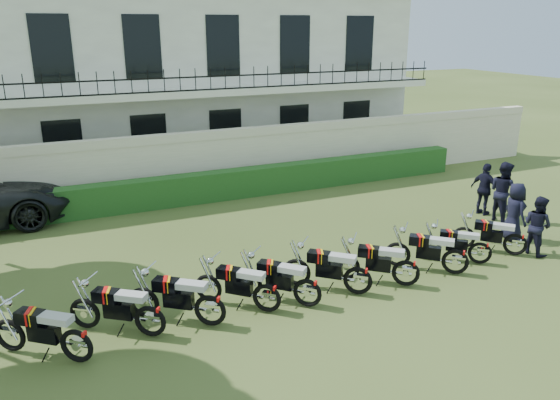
{
  "coord_description": "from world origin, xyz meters",
  "views": [
    {
      "loc": [
        -5.27,
        -10.31,
        5.86
      ],
      "look_at": [
        0.45,
        2.41,
        1.36
      ],
      "focal_mm": 35.0,
      "sensor_mm": 36.0,
      "label": 1
    }
  ],
  "objects_px": {
    "motorcycle_1": "(150,314)",
    "motorcycle_5": "(358,274)",
    "motorcycle_3": "(267,291)",
    "motorcycle_6": "(406,267)",
    "officer_4": "(503,192)",
    "officer_5": "(485,189)",
    "motorcycle_2": "(210,303)",
    "motorcycle_8": "(481,248)",
    "officer_1": "(537,225)",
    "motorcycle_9": "(516,239)",
    "motorcycle_0": "(76,338)",
    "motorcycle_7": "(456,256)",
    "motorcycle_4": "(308,286)",
    "officer_3": "(515,212)"
  },
  "relations": [
    {
      "from": "motorcycle_0",
      "to": "motorcycle_8",
      "type": "height_order",
      "value": "motorcycle_0"
    },
    {
      "from": "motorcycle_4",
      "to": "officer_3",
      "type": "distance_m",
      "value": 7.17
    },
    {
      "from": "motorcycle_8",
      "to": "motorcycle_9",
      "type": "height_order",
      "value": "motorcycle_9"
    },
    {
      "from": "motorcycle_2",
      "to": "motorcycle_8",
      "type": "bearing_deg",
      "value": -51.94
    },
    {
      "from": "motorcycle_2",
      "to": "motorcycle_7",
      "type": "relative_size",
      "value": 1.13
    },
    {
      "from": "motorcycle_3",
      "to": "motorcycle_6",
      "type": "distance_m",
      "value": 3.42
    },
    {
      "from": "officer_4",
      "to": "officer_5",
      "type": "bearing_deg",
      "value": 5.99
    },
    {
      "from": "motorcycle_9",
      "to": "motorcycle_3",
      "type": "bearing_deg",
      "value": 138.08
    },
    {
      "from": "motorcycle_6",
      "to": "officer_1",
      "type": "bearing_deg",
      "value": -48.05
    },
    {
      "from": "motorcycle_5",
      "to": "motorcycle_7",
      "type": "bearing_deg",
      "value": -49.47
    },
    {
      "from": "motorcycle_8",
      "to": "officer_5",
      "type": "xyz_separation_m",
      "value": [
        2.92,
        2.94,
        0.38
      ]
    },
    {
      "from": "motorcycle_1",
      "to": "motorcycle_6",
      "type": "distance_m",
      "value": 5.86
    },
    {
      "from": "motorcycle_4",
      "to": "motorcycle_6",
      "type": "distance_m",
      "value": 2.53
    },
    {
      "from": "officer_5",
      "to": "motorcycle_7",
      "type": "bearing_deg",
      "value": 115.22
    },
    {
      "from": "motorcycle_5",
      "to": "officer_1",
      "type": "distance_m",
      "value": 5.59
    },
    {
      "from": "motorcycle_9",
      "to": "officer_1",
      "type": "distance_m",
      "value": 0.7
    },
    {
      "from": "motorcycle_2",
      "to": "motorcycle_4",
      "type": "distance_m",
      "value": 2.15
    },
    {
      "from": "motorcycle_0",
      "to": "officer_5",
      "type": "height_order",
      "value": "officer_5"
    },
    {
      "from": "officer_1",
      "to": "motorcycle_9",
      "type": "bearing_deg",
      "value": 79.06
    },
    {
      "from": "officer_4",
      "to": "officer_5",
      "type": "relative_size",
      "value": 1.12
    },
    {
      "from": "motorcycle_2",
      "to": "motorcycle_3",
      "type": "xyz_separation_m",
      "value": [
        1.26,
        0.05,
        -0.03
      ]
    },
    {
      "from": "motorcycle_8",
      "to": "officer_3",
      "type": "relative_size",
      "value": 0.85
    },
    {
      "from": "motorcycle_7",
      "to": "officer_4",
      "type": "height_order",
      "value": "officer_4"
    },
    {
      "from": "motorcycle_1",
      "to": "motorcycle_4",
      "type": "distance_m",
      "value": 3.33
    },
    {
      "from": "officer_4",
      "to": "motorcycle_9",
      "type": "bearing_deg",
      "value": 142.72
    },
    {
      "from": "motorcycle_0",
      "to": "motorcycle_4",
      "type": "distance_m",
      "value": 4.71
    },
    {
      "from": "motorcycle_5",
      "to": "officer_4",
      "type": "relative_size",
      "value": 0.86
    },
    {
      "from": "motorcycle_3",
      "to": "motorcycle_6",
      "type": "xyz_separation_m",
      "value": [
        3.42,
        -0.21,
        0.0
      ]
    },
    {
      "from": "motorcycle_5",
      "to": "motorcycle_9",
      "type": "bearing_deg",
      "value": -45.72
    },
    {
      "from": "motorcycle_0",
      "to": "motorcycle_5",
      "type": "bearing_deg",
      "value": -49.52
    },
    {
      "from": "motorcycle_4",
      "to": "motorcycle_6",
      "type": "bearing_deg",
      "value": -45.43
    },
    {
      "from": "motorcycle_8",
      "to": "motorcycle_5",
      "type": "bearing_deg",
      "value": 133.67
    },
    {
      "from": "motorcycle_2",
      "to": "motorcycle_3",
      "type": "relative_size",
      "value": 1.15
    },
    {
      "from": "motorcycle_2",
      "to": "officer_1",
      "type": "relative_size",
      "value": 1.09
    },
    {
      "from": "motorcycle_0",
      "to": "motorcycle_7",
      "type": "height_order",
      "value": "motorcycle_0"
    },
    {
      "from": "motorcycle_0",
      "to": "motorcycle_6",
      "type": "bearing_deg",
      "value": -50.63
    },
    {
      "from": "motorcycle_9",
      "to": "officer_5",
      "type": "relative_size",
      "value": 0.86
    },
    {
      "from": "motorcycle_0",
      "to": "motorcycle_5",
      "type": "xyz_separation_m",
      "value": [
        6.0,
        0.17,
        0.0
      ]
    },
    {
      "from": "officer_5",
      "to": "officer_1",
      "type": "bearing_deg",
      "value": 146.7
    },
    {
      "from": "motorcycle_2",
      "to": "motorcycle_9",
      "type": "relative_size",
      "value": 1.2
    },
    {
      "from": "motorcycle_0",
      "to": "motorcycle_6",
      "type": "distance_m",
      "value": 7.24
    },
    {
      "from": "motorcycle_5",
      "to": "officer_5",
      "type": "bearing_deg",
      "value": -22.9
    },
    {
      "from": "motorcycle_4",
      "to": "officer_1",
      "type": "xyz_separation_m",
      "value": [
        6.87,
        0.14,
        0.29
      ]
    },
    {
      "from": "motorcycle_1",
      "to": "officer_3",
      "type": "height_order",
      "value": "officer_3"
    },
    {
      "from": "officer_1",
      "to": "officer_4",
      "type": "xyz_separation_m",
      "value": [
        1.13,
        2.31,
        0.14
      ]
    },
    {
      "from": "motorcycle_6",
      "to": "motorcycle_8",
      "type": "distance_m",
      "value": 2.49
    },
    {
      "from": "motorcycle_0",
      "to": "motorcycle_3",
      "type": "height_order",
      "value": "motorcycle_0"
    },
    {
      "from": "motorcycle_0",
      "to": "motorcycle_7",
      "type": "relative_size",
      "value": 1.08
    },
    {
      "from": "motorcycle_0",
      "to": "officer_3",
      "type": "height_order",
      "value": "officer_3"
    },
    {
      "from": "motorcycle_1",
      "to": "motorcycle_5",
      "type": "bearing_deg",
      "value": -55.49
    }
  ]
}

